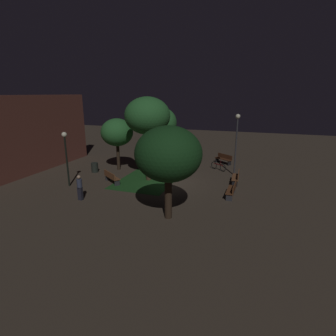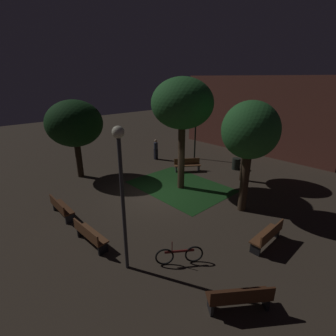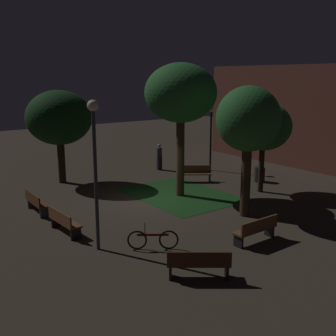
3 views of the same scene
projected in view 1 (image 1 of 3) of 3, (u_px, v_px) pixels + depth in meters
The scene contains 17 objects.
ground_plane at pixel (170, 182), 20.38m from camera, with size 60.00×60.00×0.00m, color #3D3328.
grass_lawn at pixel (147, 180), 20.89m from camera, with size 5.69×4.13×0.01m, color #194219.
bench_back_row at pixel (232, 190), 17.44m from camera, with size 1.81×0.51×0.88m.
bench_lawn_edge at pixel (236, 177), 20.08m from camera, with size 1.82×0.57×0.88m.
bench_front_right at pixel (111, 177), 20.08m from camera, with size 1.43×1.75×0.88m.
bench_front_left at pixel (187, 158), 25.97m from camera, with size 0.51×1.81×0.88m.
bench_path_side at pixel (224, 159), 25.69m from camera, with size 1.46×1.73×0.88m.
tree_right_canopy at pixel (117, 133), 22.94m from camera, with size 2.72×2.72×4.44m.
tree_tall_center at pixel (168, 154), 13.69m from camera, with size 3.45×3.45×4.94m.
tree_lawn_side at pixel (162, 123), 23.59m from camera, with size 2.55×2.55×5.28m.
tree_back_left at pixel (147, 117), 19.69m from camera, with size 3.34×3.34×6.25m.
lamp_post_plaza_west at pixel (237, 135), 21.28m from camera, with size 0.36×0.36×4.92m.
lamp_post_path_center at pixel (66, 149), 18.86m from camera, with size 0.36×0.36×3.90m.
trash_bin at pixel (95, 167), 22.91m from camera, with size 0.57×0.57×0.80m, color black.
bicycle at pixel (218, 166), 23.51m from camera, with size 1.03×1.43×0.93m.
pedestrian at pixel (80, 187), 16.81m from camera, with size 0.32×0.32×1.61m.
building_wall_backdrop at pixel (29, 135), 22.07m from camera, with size 13.66×0.80×6.33m, color brown.
Camera 1 is at (-18.33, -6.19, 6.48)m, focal length 29.00 mm.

